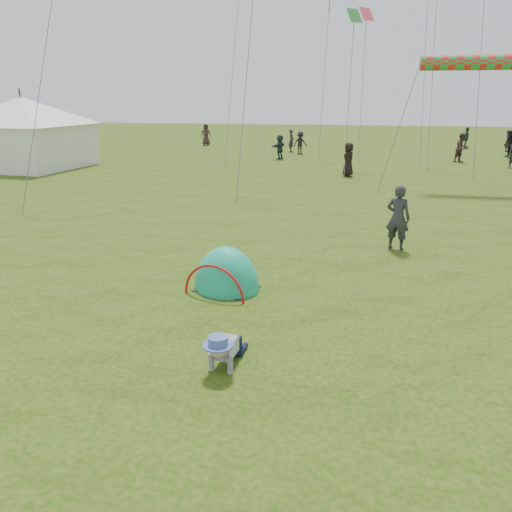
% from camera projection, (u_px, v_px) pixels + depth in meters
% --- Properties ---
extents(ground, '(140.00, 140.00, 0.00)m').
position_uv_depth(ground, '(286.00, 356.00, 7.95)').
color(ground, '#1B4207').
extents(crawling_toddler, '(0.67, 0.89, 0.64)m').
position_uv_depth(crawling_toddler, '(224.00, 348.00, 7.55)').
color(crawling_toddler, black).
rests_on(crawling_toddler, ground).
extents(popup_tent, '(1.73, 1.55, 1.89)m').
position_uv_depth(popup_tent, '(227.00, 289.00, 10.74)').
color(popup_tent, '#13A36D').
rests_on(popup_tent, ground).
extents(standing_adult, '(0.75, 0.62, 1.75)m').
position_uv_depth(standing_adult, '(398.00, 218.00, 13.31)').
color(standing_adult, '#2A2A30').
rests_on(standing_adult, ground).
extents(event_marquee, '(6.67, 6.67, 4.26)m').
position_uv_depth(event_marquee, '(25.00, 130.00, 28.61)').
color(event_marquee, white).
rests_on(event_marquee, ground).
extents(crowd_person_0, '(0.44, 0.63, 1.64)m').
position_uv_depth(crowd_person_0, '(291.00, 141.00, 37.37)').
color(crowd_person_0, '#25252B').
rests_on(crowd_person_0, ground).
extents(crowd_person_1, '(1.11, 1.07, 1.80)m').
position_uv_depth(crowd_person_1, '(462.00, 148.00, 31.37)').
color(crowd_person_1, '#402E2B').
rests_on(crowd_person_1, ground).
extents(crowd_person_3, '(1.18, 0.99, 1.59)m').
position_uv_depth(crowd_person_3, '(300.00, 143.00, 35.98)').
color(crowd_person_3, black).
rests_on(crowd_person_3, ground).
extents(crowd_person_4, '(0.55, 0.84, 1.72)m').
position_uv_depth(crowd_person_4, '(348.00, 159.00, 25.81)').
color(crowd_person_4, black).
rests_on(crowd_person_4, ground).
extents(crowd_person_5, '(0.98, 1.56, 1.60)m').
position_uv_depth(crowd_person_5, '(280.00, 147.00, 32.93)').
color(crowd_person_5, '#253841').
rests_on(crowd_person_5, ground).
extents(crowd_person_6, '(0.53, 0.67, 1.60)m').
position_uv_depth(crowd_person_6, '(508.00, 141.00, 37.40)').
color(crowd_person_6, '#22232B').
rests_on(crowd_person_6, ground).
extents(crowd_person_7, '(0.90, 1.03, 1.80)m').
position_uv_depth(crowd_person_7, '(510.00, 144.00, 33.80)').
color(crowd_person_7, black).
rests_on(crowd_person_7, ground).
extents(crowd_person_8, '(0.65, 1.05, 1.67)m').
position_uv_depth(crowd_person_8, '(466.00, 138.00, 39.84)').
color(crowd_person_8, '#2E3C45').
rests_on(crowd_person_8, ground).
extents(crowd_person_10, '(1.00, 0.80, 1.78)m').
position_uv_depth(crowd_person_10, '(206.00, 135.00, 42.46)').
color(crowd_person_10, '#372521').
rests_on(crowd_person_10, ground).
extents(rainbow_tube_kite, '(6.55, 0.64, 0.64)m').
position_uv_depth(rainbow_tube_kite, '(502.00, 62.00, 20.83)').
color(rainbow_tube_kite, red).
extents(diamond_kite_5, '(1.05, 1.05, 0.86)m').
position_uv_depth(diamond_kite_5, '(367.00, 14.00, 32.57)').
color(diamond_kite_5, '#EC425C').
extents(diamond_kite_9, '(0.94, 0.94, 0.77)m').
position_uv_depth(diamond_kite_9, '(354.00, 15.00, 27.58)').
color(diamond_kite_9, '#2F8933').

